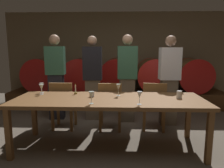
% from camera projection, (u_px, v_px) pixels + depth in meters
% --- Properties ---
extents(ground_plane, '(7.85, 7.85, 0.00)m').
position_uv_depth(ground_plane, '(114.00, 152.00, 3.03)').
color(ground_plane, brown).
extents(back_wall, '(6.04, 0.24, 2.43)m').
position_uv_depth(back_wall, '(117.00, 58.00, 5.86)').
color(back_wall, brown).
rests_on(back_wall, ground).
extents(barrel_shelf, '(5.44, 0.90, 0.39)m').
position_uv_depth(barrel_shelf, '(117.00, 98.00, 5.49)').
color(barrel_shelf, '#4C2D16').
rests_on(barrel_shelf, ground).
extents(wine_barrel_far_left, '(0.84, 0.79, 0.84)m').
position_uv_depth(wine_barrel_far_left, '(42.00, 75.00, 5.46)').
color(wine_barrel_far_left, '#513319').
rests_on(wine_barrel_far_left, barrel_shelf).
extents(wine_barrel_left, '(0.84, 0.79, 0.84)m').
position_uv_depth(wine_barrel_left, '(81.00, 75.00, 5.42)').
color(wine_barrel_left, '#513319').
rests_on(wine_barrel_left, barrel_shelf).
extents(wine_barrel_center, '(0.84, 0.79, 0.84)m').
position_uv_depth(wine_barrel_center, '(116.00, 75.00, 5.39)').
color(wine_barrel_center, brown).
rests_on(wine_barrel_center, barrel_shelf).
extents(wine_barrel_right, '(0.84, 0.79, 0.84)m').
position_uv_depth(wine_barrel_right, '(153.00, 75.00, 5.35)').
color(wine_barrel_right, brown).
rests_on(wine_barrel_right, barrel_shelf).
extents(wine_barrel_far_right, '(0.84, 0.79, 0.84)m').
position_uv_depth(wine_barrel_far_right, '(192.00, 75.00, 5.31)').
color(wine_barrel_far_right, brown).
rests_on(wine_barrel_far_right, barrel_shelf).
extents(dining_table, '(2.74, 0.95, 0.75)m').
position_uv_depth(dining_table, '(109.00, 102.00, 3.06)').
color(dining_table, brown).
rests_on(dining_table, ground).
extents(chair_left, '(0.40, 0.40, 0.88)m').
position_uv_depth(chair_left, '(63.00, 103.00, 3.80)').
color(chair_left, brown).
rests_on(chair_left, ground).
extents(chair_center, '(0.41, 0.41, 0.88)m').
position_uv_depth(chair_center, '(110.00, 104.00, 3.75)').
color(chair_center, brown).
rests_on(chair_center, ground).
extents(chair_right, '(0.45, 0.45, 0.88)m').
position_uv_depth(chair_right, '(154.00, 104.00, 3.76)').
color(chair_right, brown).
rests_on(chair_right, ground).
extents(guest_far_left, '(0.40, 0.27, 1.75)m').
position_uv_depth(guest_far_left, '(56.00, 76.00, 4.36)').
color(guest_far_left, black).
rests_on(guest_far_left, ground).
extents(guest_center_left, '(0.39, 0.25, 1.72)m').
position_uv_depth(guest_center_left, '(93.00, 77.00, 4.33)').
color(guest_center_left, brown).
rests_on(guest_center_left, ground).
extents(guest_center_right, '(0.39, 0.26, 1.74)m').
position_uv_depth(guest_center_right, '(127.00, 78.00, 4.19)').
color(guest_center_right, brown).
rests_on(guest_center_right, ground).
extents(guest_far_right, '(0.39, 0.26, 1.71)m').
position_uv_depth(guest_far_right, '(169.00, 80.00, 4.01)').
color(guest_far_right, brown).
rests_on(guest_far_right, ground).
extents(candle_center, '(0.05, 0.05, 0.17)m').
position_uv_depth(candle_center, '(76.00, 91.00, 3.34)').
color(candle_center, olive).
rests_on(candle_center, dining_table).
extents(wine_glass_far_left, '(0.07, 0.07, 0.16)m').
position_uv_depth(wine_glass_far_left, '(42.00, 86.00, 3.42)').
color(wine_glass_far_left, silver).
rests_on(wine_glass_far_left, dining_table).
extents(wine_glass_left, '(0.07, 0.07, 0.16)m').
position_uv_depth(wine_glass_left, '(41.00, 87.00, 3.30)').
color(wine_glass_left, silver).
rests_on(wine_glass_left, dining_table).
extents(wine_glass_center, '(0.07, 0.07, 0.16)m').
position_uv_depth(wine_glass_center, '(91.00, 95.00, 2.73)').
color(wine_glass_center, silver).
rests_on(wine_glass_center, dining_table).
extents(wine_glass_right, '(0.07, 0.07, 0.18)m').
position_uv_depth(wine_glass_right, '(118.00, 87.00, 3.19)').
color(wine_glass_right, silver).
rests_on(wine_glass_right, dining_table).
extents(wine_glass_far_right, '(0.07, 0.07, 0.17)m').
position_uv_depth(wine_glass_far_right, '(140.00, 95.00, 2.69)').
color(wine_glass_far_right, white).
rests_on(wine_glass_far_right, dining_table).
extents(cup_left, '(0.07, 0.07, 0.08)m').
position_uv_depth(cup_left, '(92.00, 94.00, 3.15)').
color(cup_left, silver).
rests_on(cup_left, dining_table).
extents(cup_right, '(0.08, 0.08, 0.11)m').
position_uv_depth(cup_right, '(179.00, 94.00, 3.05)').
color(cup_right, white).
rests_on(cup_right, dining_table).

